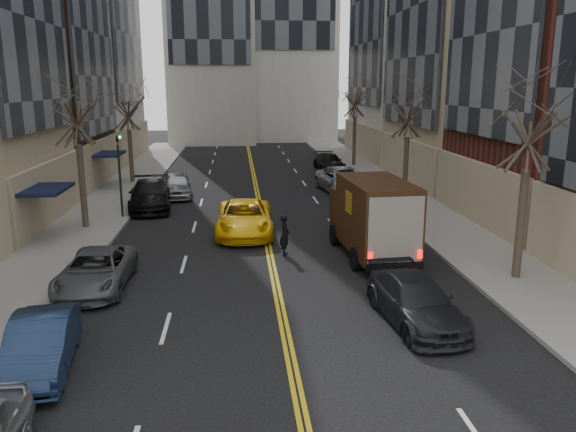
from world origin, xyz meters
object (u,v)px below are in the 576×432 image
(ups_truck, at_px, (372,218))
(pedestrian, at_px, (285,235))
(taxi, at_px, (244,218))
(observer_sedan, at_px, (415,301))

(ups_truck, xyz_separation_m, pedestrian, (-3.57, 0.52, -0.78))
(ups_truck, height_order, taxi, ups_truck)
(ups_truck, bearing_deg, observer_sedan, -95.53)
(ups_truck, height_order, observer_sedan, ups_truck)
(taxi, distance_m, pedestrian, 3.91)
(ups_truck, xyz_separation_m, observer_sedan, (-0.24, -6.60, -0.98))
(observer_sedan, bearing_deg, ups_truck, 82.03)
(taxi, bearing_deg, pedestrian, -64.24)
(ups_truck, bearing_deg, taxi, 138.49)
(observer_sedan, height_order, pedestrian, pedestrian)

